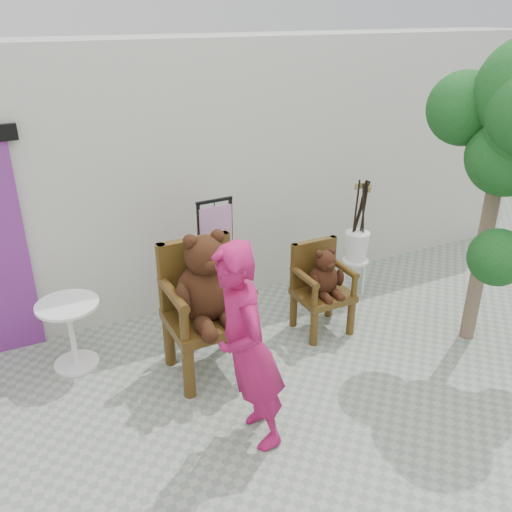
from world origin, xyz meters
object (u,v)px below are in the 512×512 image
at_px(chair_big, 205,293).
at_px(chair_small, 322,281).
at_px(cafe_table, 71,327).
at_px(stool_bucket, 357,246).
at_px(person, 248,349).
at_px(display_stand, 217,281).

bearing_deg(chair_big, chair_small, 5.77).
height_order(cafe_table, stool_bucket, stool_bucket).
relative_size(chair_big, person, 0.82).
bearing_deg(person, chair_big, -179.87).
distance_m(display_stand, stool_bucket, 1.85).
bearing_deg(cafe_table, display_stand, -0.14).
bearing_deg(display_stand, chair_big, -122.77).
bearing_deg(display_stand, person, -107.23).
bearing_deg(chair_small, person, -140.84).
bearing_deg(cafe_table, person, -57.28).
xyz_separation_m(person, cafe_table, (-1.10, 1.71, -0.45)).
distance_m(person, stool_bucket, 2.88).
bearing_deg(chair_big, display_stand, 59.52).
relative_size(chair_big, display_stand, 0.97).
bearing_deg(stool_bucket, chair_small, -148.28).
distance_m(chair_big, cafe_table, 1.40).
bearing_deg(display_stand, stool_bucket, -2.12).
bearing_deg(cafe_table, stool_bucket, 0.03).
distance_m(chair_big, stool_bucket, 2.33).
relative_size(cafe_table, display_stand, 0.47).
xyz_separation_m(person, display_stand, (0.45, 1.70, -0.31)).
relative_size(person, stool_bucket, 1.23).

